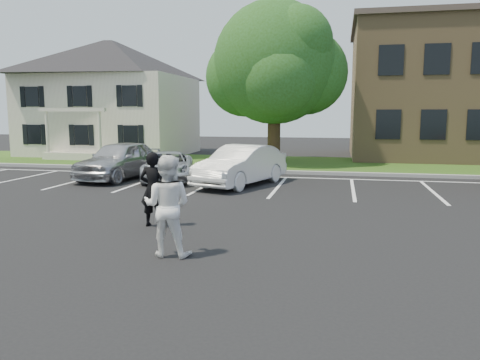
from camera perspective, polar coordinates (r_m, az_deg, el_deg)
name	(u,v)px	position (r m, az deg, el deg)	size (l,w,h in m)	color
ground_plane	(230,243)	(10.30, -1.18, -7.68)	(90.00, 90.00, 0.00)	black
curb	(289,172)	(21.94, 6.04, 0.96)	(40.00, 0.30, 0.15)	gray
grass_strip	(297,164)	(25.90, 6.98, 1.96)	(44.00, 8.00, 0.08)	#264817
stall_lines	(316,184)	(18.83, 9.28, -0.51)	(34.00, 5.36, 0.01)	white
house	(111,98)	(33.34, -15.40, 9.63)	(10.30, 9.22, 7.60)	#BDB59C
tree	(277,66)	(26.13, 4.48, 13.72)	(7.80, 7.20, 8.80)	black
man_black_suit	(153,189)	(11.80, -10.54, -1.13)	(0.68, 0.45, 1.87)	black
man_white_shirt	(167,206)	(9.31, -8.87, -3.13)	(0.98, 0.76, 2.01)	white
car_silver_west	(120,160)	(20.72, -14.43, 2.39)	(1.93, 4.80, 1.64)	#B2B2B7
car_silver_minivan	(168,166)	(19.82, -8.74, 1.67)	(2.00, 4.34, 1.21)	#B6B8BF
car_white_sedan	(241,165)	(18.29, 0.14, 1.79)	(1.65, 4.74, 1.56)	white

